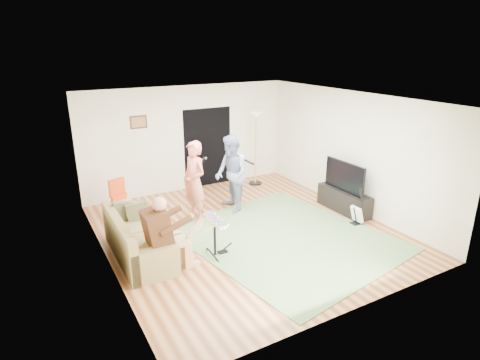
# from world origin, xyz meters

# --- Properties ---
(floor) EXTENTS (6.00, 6.00, 0.00)m
(floor) POSITION_xyz_m (0.00, 0.00, 0.00)
(floor) COLOR brown
(floor) RESTS_ON ground
(walls) EXTENTS (5.50, 6.00, 2.70)m
(walls) POSITION_xyz_m (0.00, 0.00, 1.35)
(walls) COLOR white
(walls) RESTS_ON floor
(ceiling) EXTENTS (6.00, 6.00, 0.00)m
(ceiling) POSITION_xyz_m (0.00, 0.00, 2.70)
(ceiling) COLOR white
(ceiling) RESTS_ON walls
(window_blinds) EXTENTS (0.00, 2.05, 2.05)m
(window_blinds) POSITION_xyz_m (-2.74, 0.20, 1.55)
(window_blinds) COLOR olive
(window_blinds) RESTS_ON walls
(doorway) EXTENTS (2.10, 0.00, 2.10)m
(doorway) POSITION_xyz_m (0.55, 2.99, 1.05)
(doorway) COLOR black
(doorway) RESTS_ON walls
(picture_frame) EXTENTS (0.42, 0.03, 0.32)m
(picture_frame) POSITION_xyz_m (-1.25, 2.99, 1.90)
(picture_frame) COLOR #3F2314
(picture_frame) RESTS_ON walls
(area_rug) EXTENTS (4.03, 4.44, 0.02)m
(area_rug) POSITION_xyz_m (0.52, -0.69, 0.01)
(area_rug) COLOR #597D4C
(area_rug) RESTS_ON floor
(sofa) EXTENTS (0.82, 1.99, 0.81)m
(sofa) POSITION_xyz_m (-2.29, 0.07, 0.27)
(sofa) COLOR olive
(sofa) RESTS_ON floor
(drummer) EXTENTS (0.87, 0.48, 1.33)m
(drummer) POSITION_xyz_m (-1.87, -0.58, 0.52)
(drummer) COLOR #4B2815
(drummer) RESTS_ON sofa
(drum_kit) EXTENTS (0.41, 0.73, 0.75)m
(drum_kit) POSITION_xyz_m (-1.00, -0.58, 0.33)
(drum_kit) COLOR black
(drum_kit) RESTS_ON floor
(singer) EXTENTS (0.55, 0.72, 1.77)m
(singer) POSITION_xyz_m (-0.69, 1.02, 0.89)
(singer) COLOR #DB6F5F
(singer) RESTS_ON floor
(microphone) EXTENTS (0.06, 0.06, 0.24)m
(microphone) POSITION_xyz_m (-0.49, 1.02, 1.32)
(microphone) COLOR black
(microphone) RESTS_ON singer
(guitarist) EXTENTS (0.75, 0.92, 1.77)m
(guitarist) POSITION_xyz_m (0.26, 1.12, 0.88)
(guitarist) COLOR #7180A6
(guitarist) RESTS_ON floor
(guitar_held) EXTENTS (0.13, 0.60, 0.26)m
(guitar_held) POSITION_xyz_m (0.46, 1.12, 1.20)
(guitar_held) COLOR white
(guitar_held) RESTS_ON guitarist
(guitar_spare) EXTENTS (0.29, 0.26, 0.81)m
(guitar_spare) POSITION_xyz_m (2.23, -0.87, 0.23)
(guitar_spare) COLOR black
(guitar_spare) RESTS_ON floor
(torchiere_lamp) EXTENTS (0.35, 0.35, 1.97)m
(torchiere_lamp) POSITION_xyz_m (1.71, 2.43, 1.35)
(torchiere_lamp) COLOR black
(torchiere_lamp) RESTS_ON floor
(dining_chair) EXTENTS (0.50, 0.52, 0.91)m
(dining_chair) POSITION_xyz_m (-2.05, 1.84, 0.33)
(dining_chair) COLOR beige
(dining_chair) RESTS_ON floor
(tv_cabinet) EXTENTS (0.40, 1.40, 0.50)m
(tv_cabinet) POSITION_xyz_m (2.50, -0.18, 0.25)
(tv_cabinet) COLOR black
(tv_cabinet) RESTS_ON floor
(television) EXTENTS (0.06, 1.17, 0.67)m
(television) POSITION_xyz_m (2.45, -0.18, 0.85)
(television) COLOR black
(television) RESTS_ON tv_cabinet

